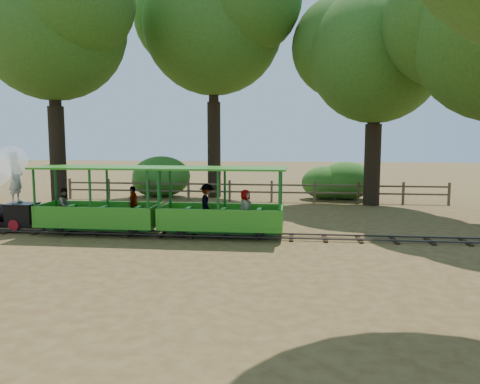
# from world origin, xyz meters

# --- Properties ---
(ground) EXTENTS (90.00, 90.00, 0.00)m
(ground) POSITION_xyz_m (0.00, 0.00, 0.00)
(ground) COLOR olive
(ground) RESTS_ON ground
(track) EXTENTS (22.00, 1.00, 0.10)m
(track) POSITION_xyz_m (0.00, 0.00, 0.07)
(track) COLOR #3F3D3A
(track) RESTS_ON ground
(carriage_front) EXTENTS (3.89, 1.59, 2.02)m
(carriage_front) POSITION_xyz_m (-4.01, 0.00, 0.80)
(carriage_front) COLOR #349220
(carriage_front) RESTS_ON track
(carriage_rear) EXTENTS (3.89, 1.59, 2.02)m
(carriage_rear) POSITION_xyz_m (-0.14, 0.01, 0.82)
(carriage_rear) COLOR #349220
(carriage_rear) RESTS_ON track
(oak_nw) EXTENTS (8.11, 7.13, 11.11)m
(oak_nw) POSITION_xyz_m (-8.53, 6.09, 8.19)
(oak_nw) COLOR #2D2116
(oak_nw) RESTS_ON ground
(oak_nc) EXTENTS (8.63, 7.60, 12.00)m
(oak_nc) POSITION_xyz_m (-2.03, 9.59, 8.89)
(oak_nc) COLOR #2D2116
(oak_nc) RESTS_ON ground
(oak_ne) EXTENTS (7.30, 6.42, 9.47)m
(oak_ne) POSITION_xyz_m (5.47, 7.58, 6.84)
(oak_ne) COLOR #2D2116
(oak_ne) RESTS_ON ground
(fence) EXTENTS (18.10, 0.10, 1.00)m
(fence) POSITION_xyz_m (0.00, 8.00, 0.58)
(fence) COLOR brown
(fence) RESTS_ON ground
(shrub_west) EXTENTS (2.30, 1.77, 1.59)m
(shrub_west) POSITION_xyz_m (-5.09, 9.30, 0.80)
(shrub_west) COLOR #2D6B1E
(shrub_west) RESTS_ON ground
(shrub_mid_w) EXTENTS (2.99, 2.30, 2.07)m
(shrub_mid_w) POSITION_xyz_m (-4.71, 9.30, 1.03)
(shrub_mid_w) COLOR #2D6B1E
(shrub_mid_w) RESTS_ON ground
(shrub_mid_e) EXTENTS (2.34, 1.80, 1.62)m
(shrub_mid_e) POSITION_xyz_m (3.58, 9.30, 0.81)
(shrub_mid_e) COLOR #2D6B1E
(shrub_mid_e) RESTS_ON ground
(shrub_east) EXTENTS (2.66, 2.05, 1.84)m
(shrub_east) POSITION_xyz_m (4.59, 9.30, 0.92)
(shrub_east) COLOR #2D6B1E
(shrub_east) RESTS_ON ground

